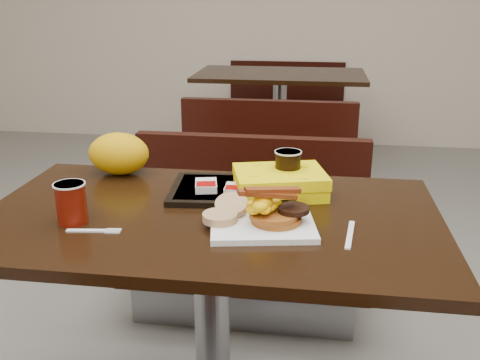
# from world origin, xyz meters

# --- Properties ---
(table_near) EXTENTS (1.20, 0.70, 0.75)m
(table_near) POSITION_xyz_m (0.00, 0.00, 0.38)
(table_near) COLOR black
(table_near) RESTS_ON floor
(bench_near_n) EXTENTS (1.00, 0.46, 0.72)m
(bench_near_n) POSITION_xyz_m (0.00, 0.70, 0.36)
(bench_near_n) COLOR black
(bench_near_n) RESTS_ON floor
(table_far) EXTENTS (1.20, 0.70, 0.75)m
(table_far) POSITION_xyz_m (0.00, 2.60, 0.38)
(table_far) COLOR black
(table_far) RESTS_ON floor
(bench_far_s) EXTENTS (1.00, 0.46, 0.72)m
(bench_far_s) POSITION_xyz_m (0.00, 1.90, 0.36)
(bench_far_s) COLOR black
(bench_far_s) RESTS_ON floor
(bench_far_n) EXTENTS (1.00, 0.46, 0.72)m
(bench_far_n) POSITION_xyz_m (0.00, 3.30, 0.36)
(bench_far_n) COLOR black
(bench_far_n) RESTS_ON floor
(platter) EXTENTS (0.28, 0.24, 0.02)m
(platter) POSITION_xyz_m (0.15, -0.07, 0.76)
(platter) COLOR white
(platter) RESTS_ON table_near
(pancake_stack) EXTENTS (0.15, 0.15, 0.03)m
(pancake_stack) POSITION_xyz_m (0.18, -0.06, 0.78)
(pancake_stack) COLOR #944318
(pancake_stack) RESTS_ON platter
(sausage_patty) EXTENTS (0.08, 0.08, 0.01)m
(sausage_patty) POSITION_xyz_m (0.22, -0.05, 0.80)
(sausage_patty) COLOR black
(sausage_patty) RESTS_ON pancake_stack
(scrambled_eggs) EXTENTS (0.09, 0.08, 0.05)m
(scrambled_eggs) POSITION_xyz_m (0.15, -0.07, 0.81)
(scrambled_eggs) COLOR #FFBA05
(scrambled_eggs) RESTS_ON pancake_stack
(bacon_strips) EXTENTS (0.16, 0.11, 0.01)m
(bacon_strips) POSITION_xyz_m (0.16, -0.08, 0.84)
(bacon_strips) COLOR #4B0F05
(bacon_strips) RESTS_ON scrambled_eggs
(muffin_bottom) EXTENTS (0.11, 0.11, 0.02)m
(muffin_bottom) POSITION_xyz_m (0.04, -0.08, 0.77)
(muffin_bottom) COLOR tan
(muffin_bottom) RESTS_ON platter
(muffin_top) EXTENTS (0.09, 0.09, 0.05)m
(muffin_top) POSITION_xyz_m (0.06, -0.03, 0.79)
(muffin_top) COLOR tan
(muffin_top) RESTS_ON platter
(coffee_cup_near) EXTENTS (0.09, 0.09, 0.10)m
(coffee_cup_near) POSITION_xyz_m (-0.33, -0.11, 0.80)
(coffee_cup_near) COLOR maroon
(coffee_cup_near) RESTS_ON table_near
(fork) EXTENTS (0.13, 0.04, 0.00)m
(fork) POSITION_xyz_m (-0.28, -0.15, 0.75)
(fork) COLOR white
(fork) RESTS_ON table_near
(knife) EXTENTS (0.03, 0.16, 0.00)m
(knife) POSITION_xyz_m (0.36, -0.09, 0.75)
(knife) COLOR white
(knife) RESTS_ON table_near
(condiment_ketchup) EXTENTS (0.04, 0.04, 0.01)m
(condiment_ketchup) POSITION_xyz_m (0.02, 0.05, 0.75)
(condiment_ketchup) COLOR #8C0504
(condiment_ketchup) RESTS_ON table_near
(tray) EXTENTS (0.38, 0.28, 0.02)m
(tray) POSITION_xyz_m (0.04, 0.16, 0.76)
(tray) COLOR black
(tray) RESTS_ON table_near
(hashbrown_sleeve_left) EXTENTS (0.08, 0.09, 0.02)m
(hashbrown_sleeve_left) POSITION_xyz_m (-0.04, 0.13, 0.78)
(hashbrown_sleeve_left) COLOR silver
(hashbrown_sleeve_left) RESTS_ON tray
(hashbrown_sleeve_right) EXTENTS (0.05, 0.07, 0.02)m
(hashbrown_sleeve_right) POSITION_xyz_m (0.05, 0.12, 0.78)
(hashbrown_sleeve_right) COLOR silver
(hashbrown_sleeve_right) RESTS_ON tray
(coffee_cup_far) EXTENTS (0.09, 0.09, 0.10)m
(coffee_cup_far) POSITION_xyz_m (0.19, 0.21, 0.82)
(coffee_cup_far) COLOR black
(coffee_cup_far) RESTS_ON tray
(clamshell) EXTENTS (0.29, 0.25, 0.07)m
(clamshell) POSITION_xyz_m (0.17, 0.17, 0.78)
(clamshell) COLOR #F5DE04
(clamshell) RESTS_ON table_near
(paper_bag) EXTENTS (0.23, 0.20, 0.13)m
(paper_bag) POSITION_xyz_m (-0.35, 0.28, 0.82)
(paper_bag) COLOR orange
(paper_bag) RESTS_ON table_near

